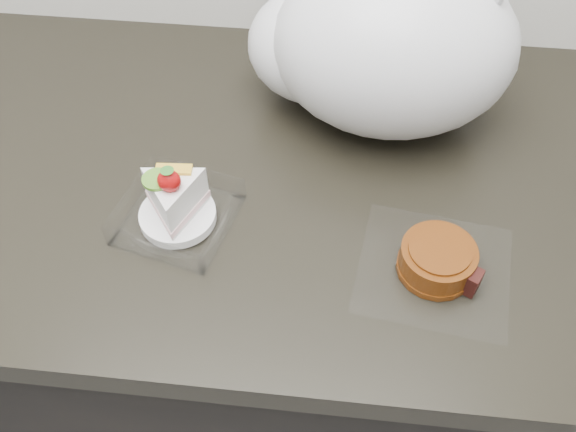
{
  "coord_description": "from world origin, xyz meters",
  "views": [
    {
      "loc": [
        0.19,
        1.1,
        1.53
      ],
      "look_at": [
        0.14,
        1.58,
        0.94
      ],
      "focal_mm": 40.0,
      "sensor_mm": 36.0,
      "label": 1
    }
  ],
  "objects": [
    {
      "name": "counter",
      "position": [
        0.0,
        1.69,
        0.45
      ],
      "size": [
        2.04,
        0.64,
        0.9
      ],
      "color": "black",
      "rests_on": "ground"
    },
    {
      "name": "cake_tray",
      "position": [
        -0.0,
        1.59,
        0.93
      ],
      "size": [
        0.16,
        0.16,
        0.1
      ],
      "rotation": [
        0.0,
        0.0,
        -0.25
      ],
      "color": "white",
      "rests_on": "counter"
    },
    {
      "name": "mooncake_wrap",
      "position": [
        0.32,
        1.54,
        0.92
      ],
      "size": [
        0.2,
        0.19,
        0.04
      ],
      "rotation": [
        0.0,
        0.0,
        0.04
      ],
      "color": "white",
      "rests_on": "counter"
    },
    {
      "name": "plastic_bag",
      "position": [
        0.23,
        1.82,
        1.02
      ],
      "size": [
        0.37,
        0.26,
        0.3
      ],
      "rotation": [
        0.0,
        0.0,
        -0.05
      ],
      "color": "white",
      "rests_on": "counter"
    }
  ]
}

